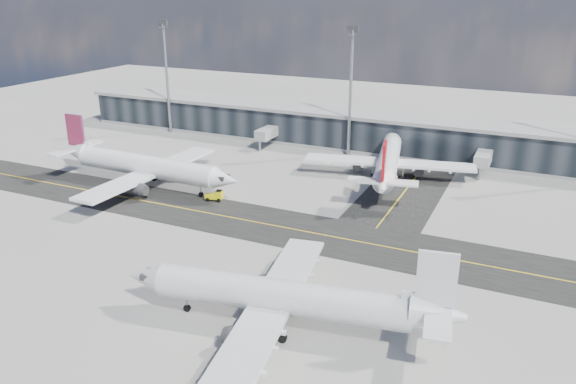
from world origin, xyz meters
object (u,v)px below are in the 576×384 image
at_px(airliner_af, 144,166).
at_px(baggage_tug, 216,196).
at_px(airliner_near, 286,298).
at_px(airliner_redtail, 388,160).
at_px(service_van, 391,180).

height_order(airliner_af, baggage_tug, airliner_af).
bearing_deg(airliner_af, airliner_near, 56.82).
height_order(airliner_near, baggage_tug, airliner_near).
height_order(airliner_af, airliner_redtail, airliner_af).
bearing_deg(baggage_tug, airliner_af, -107.73).
relative_size(baggage_tug, service_van, 0.64).
bearing_deg(service_van, baggage_tug, -149.93).
relative_size(airliner_af, baggage_tug, 12.24).
xyz_separation_m(airliner_near, service_van, (-2.27, 53.94, -3.12)).
height_order(airliner_redtail, service_van, airliner_redtail).
height_order(airliner_near, service_van, airliner_near).
bearing_deg(service_van, airliner_redtail, 108.81).
bearing_deg(airliner_redtail, airliner_af, -161.98).
distance_m(airliner_af, airliner_redtail, 48.40).
height_order(airliner_redtail, baggage_tug, airliner_redtail).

